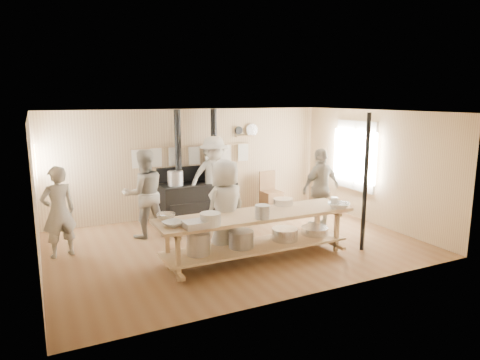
% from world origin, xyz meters
% --- Properties ---
extents(ground, '(7.00, 7.00, 0.00)m').
position_xyz_m(ground, '(0.00, 0.00, 0.00)').
color(ground, brown).
rests_on(ground, ground).
extents(room_shell, '(7.00, 7.00, 7.00)m').
position_xyz_m(room_shell, '(0.00, 0.00, 1.62)').
color(room_shell, tan).
rests_on(room_shell, ground).
extents(window_right, '(0.09, 1.50, 1.65)m').
position_xyz_m(window_right, '(3.47, 0.60, 1.50)').
color(window_right, beige).
rests_on(window_right, ground).
extents(left_opening, '(0.00, 0.90, 0.90)m').
position_xyz_m(left_opening, '(-3.45, 2.00, 1.60)').
color(left_opening, white).
rests_on(left_opening, ground).
extents(stove, '(1.90, 0.75, 2.60)m').
position_xyz_m(stove, '(-0.01, 2.12, 0.52)').
color(stove, black).
rests_on(stove, ground).
extents(towel_rail, '(3.00, 0.04, 0.47)m').
position_xyz_m(towel_rail, '(0.00, 2.40, 1.56)').
color(towel_rail, tan).
rests_on(towel_rail, ground).
extents(back_wall_shelf, '(0.63, 0.14, 0.32)m').
position_xyz_m(back_wall_shelf, '(1.46, 2.43, 2.00)').
color(back_wall_shelf, tan).
rests_on(back_wall_shelf, ground).
extents(prep_table, '(3.60, 0.90, 0.85)m').
position_xyz_m(prep_table, '(-0.01, -0.90, 0.52)').
color(prep_table, tan).
rests_on(prep_table, ground).
extents(support_post, '(0.08, 0.08, 2.60)m').
position_xyz_m(support_post, '(2.05, -1.35, 1.30)').
color(support_post, black).
rests_on(support_post, ground).
extents(cook_far_left, '(0.70, 0.56, 1.68)m').
position_xyz_m(cook_far_left, '(-3.15, 0.77, 0.84)').
color(cook_far_left, '#9E998C').
rests_on(cook_far_left, ground).
extents(cook_left, '(0.93, 0.75, 1.84)m').
position_xyz_m(cook_left, '(-1.49, 1.24, 0.92)').
color(cook_left, '#9E998C').
rests_on(cook_left, ground).
extents(cook_center, '(1.00, 0.80, 1.79)m').
position_xyz_m(cook_center, '(-0.40, -0.46, 0.89)').
color(cook_center, '#9E998C').
rests_on(cook_center, ground).
extents(cook_right, '(1.10, 0.59, 1.77)m').
position_xyz_m(cook_right, '(2.21, 0.23, 0.89)').
color(cook_right, '#9E998C').
rests_on(cook_right, ground).
extents(cook_by_window, '(1.30, 0.77, 1.97)m').
position_xyz_m(cook_by_window, '(0.36, 1.95, 0.99)').
color(cook_by_window, '#9E998C').
rests_on(cook_by_window, ground).
extents(chair, '(0.50, 0.50, 1.00)m').
position_xyz_m(chair, '(1.94, 1.97, 0.30)').
color(chair, '#503720').
rests_on(chair, ground).
extents(bowl_white_a, '(0.44, 0.44, 0.08)m').
position_xyz_m(bowl_white_a, '(-1.55, -1.01, 0.89)').
color(bowl_white_a, white).
rests_on(bowl_white_a, prep_table).
extents(bowl_steel_a, '(0.45, 0.45, 0.10)m').
position_xyz_m(bowl_steel_a, '(-1.55, -0.57, 0.90)').
color(bowl_steel_a, silver).
rests_on(bowl_steel_a, prep_table).
extents(bowl_white_b, '(0.58, 0.58, 0.10)m').
position_xyz_m(bowl_white_b, '(1.55, -1.23, 0.90)').
color(bowl_white_b, white).
rests_on(bowl_white_b, prep_table).
extents(bowl_steel_b, '(0.35, 0.35, 0.10)m').
position_xyz_m(bowl_steel_b, '(1.55, -1.23, 0.90)').
color(bowl_steel_b, silver).
rests_on(bowl_steel_b, prep_table).
extents(roasting_pan, '(0.50, 0.34, 0.11)m').
position_xyz_m(roasting_pan, '(-1.20, -1.23, 0.90)').
color(roasting_pan, '#B2B2B7').
rests_on(roasting_pan, prep_table).
extents(mixing_bowl_large, '(0.38, 0.38, 0.12)m').
position_xyz_m(mixing_bowl_large, '(0.75, -0.57, 0.91)').
color(mixing_bowl_large, silver).
rests_on(mixing_bowl_large, prep_table).
extents(bucket_galv, '(0.32, 0.32, 0.23)m').
position_xyz_m(bucket_galv, '(-0.06, -1.23, 0.97)').
color(bucket_galv, gray).
rests_on(bucket_galv, prep_table).
extents(deep_bowl_enamel, '(0.42, 0.42, 0.21)m').
position_xyz_m(deep_bowl_enamel, '(-1.01, -1.23, 0.95)').
color(deep_bowl_enamel, white).
rests_on(deep_bowl_enamel, prep_table).
extents(pitcher, '(0.16, 0.16, 0.22)m').
position_xyz_m(pitcher, '(1.44, -1.23, 0.96)').
color(pitcher, white).
rests_on(pitcher, prep_table).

